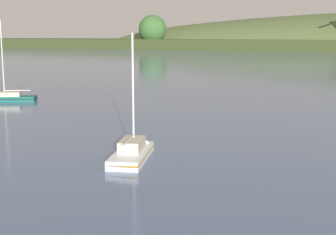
# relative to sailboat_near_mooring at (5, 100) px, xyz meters

# --- Properties ---
(sailboat_near_mooring) EXTENTS (6.29, 4.18, 9.76)m
(sailboat_near_mooring) POSITION_rel_sailboat_near_mooring_xyz_m (0.00, 0.00, 0.00)
(sailboat_near_mooring) COLOR #0F564C
(sailboat_near_mooring) RESTS_ON ground
(sailboat_midwater_white) EXTENTS (3.05, 6.11, 8.21)m
(sailboat_midwater_white) POSITION_rel_sailboat_near_mooring_xyz_m (23.76, -17.19, 0.02)
(sailboat_midwater_white) COLOR white
(sailboat_midwater_white) RESTS_ON ground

